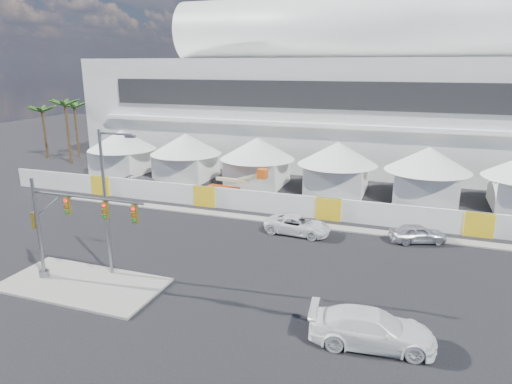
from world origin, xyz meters
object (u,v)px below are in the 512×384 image
(pickup_near, at_px, (372,328))
(boom_lift, at_px, (228,189))
(streetlight_median, at_px, (108,194))
(sedan_silver, at_px, (418,233))
(lot_car_c, at_px, (146,183))
(traffic_mast, at_px, (62,227))
(pickup_curb, at_px, (298,225))

(pickup_near, bearing_deg, boom_lift, 31.13)
(pickup_near, bearing_deg, streetlight_median, 75.67)
(sedan_silver, relative_size, pickup_near, 0.70)
(lot_car_c, bearing_deg, boom_lift, -91.91)
(sedan_silver, bearing_deg, lot_car_c, 55.54)
(pickup_near, xyz_separation_m, lot_car_c, (-26.46, 21.31, -0.22))
(traffic_mast, bearing_deg, boom_lift, 84.51)
(pickup_curb, xyz_separation_m, traffic_mast, (-11.38, -13.26, 3.02))
(streetlight_median, relative_size, boom_lift, 1.37)
(pickup_curb, xyz_separation_m, streetlight_median, (-9.25, -11.38, 4.79))
(pickup_curb, bearing_deg, sedan_silver, -78.07)
(streetlight_median, bearing_deg, pickup_curb, 50.91)
(sedan_silver, xyz_separation_m, lot_car_c, (-28.39, 6.44, -0.06))
(pickup_near, xyz_separation_m, boom_lift, (-16.59, 21.30, 0.04))
(lot_car_c, relative_size, streetlight_median, 0.49)
(sedan_silver, relative_size, traffic_mast, 0.52)
(sedan_silver, xyz_separation_m, boom_lift, (-18.52, 6.43, 0.20))
(pickup_curb, bearing_deg, traffic_mast, 143.19)
(pickup_near, height_order, boom_lift, boom_lift)
(pickup_curb, distance_m, pickup_near, 15.37)
(traffic_mast, relative_size, streetlight_median, 0.87)
(pickup_curb, height_order, streetlight_median, streetlight_median)
(pickup_curb, bearing_deg, streetlight_median, 144.75)
(streetlight_median, bearing_deg, boom_lift, 90.35)
(pickup_near, xyz_separation_m, traffic_mast, (-18.61, 0.31, 2.88))
(streetlight_median, xyz_separation_m, boom_lift, (-0.12, 19.12, -4.60))
(lot_car_c, height_order, boom_lift, boom_lift)
(pickup_near, height_order, streetlight_median, streetlight_median)
(pickup_near, distance_m, traffic_mast, 18.83)
(traffic_mast, xyz_separation_m, streetlight_median, (2.13, 1.87, 1.76))
(streetlight_median, distance_m, boom_lift, 19.66)
(traffic_mast, bearing_deg, streetlight_median, 41.26)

